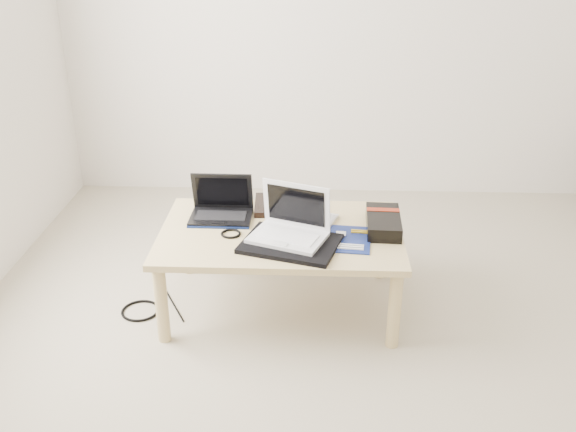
{
  "coord_description": "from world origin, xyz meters",
  "views": [
    {
      "loc": [
        -0.4,
        -2.07,
        1.7
      ],
      "look_at": [
        -0.51,
        0.55,
        0.47
      ],
      "focal_mm": 40.0,
      "sensor_mm": 36.0,
      "label": 1
    }
  ],
  "objects_px": {
    "coffee_table": "(281,240)",
    "white_laptop": "(290,226)",
    "gpu_box": "(383,222)",
    "netbook": "(221,209)"
  },
  "relations": [
    {
      "from": "white_laptop",
      "to": "gpu_box",
      "type": "bearing_deg",
      "value": 17.29
    },
    {
      "from": "coffee_table",
      "to": "white_laptop",
      "type": "height_order",
      "value": "white_laptop"
    },
    {
      "from": "coffee_table",
      "to": "gpu_box",
      "type": "xyz_separation_m",
      "value": [
        0.47,
        0.04,
        0.08
      ]
    },
    {
      "from": "coffee_table",
      "to": "white_laptop",
      "type": "bearing_deg",
      "value": -61.55
    },
    {
      "from": "netbook",
      "to": "white_laptop",
      "type": "bearing_deg",
      "value": -33.77
    },
    {
      "from": "coffee_table",
      "to": "gpu_box",
      "type": "relative_size",
      "value": 3.54
    },
    {
      "from": "coffee_table",
      "to": "gpu_box",
      "type": "bearing_deg",
      "value": 5.05
    },
    {
      "from": "netbook",
      "to": "white_laptop",
      "type": "distance_m",
      "value": 0.41
    },
    {
      "from": "gpu_box",
      "to": "coffee_table",
      "type": "bearing_deg",
      "value": -174.95
    },
    {
      "from": "white_laptop",
      "to": "gpu_box",
      "type": "height_order",
      "value": "white_laptop"
    }
  ]
}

